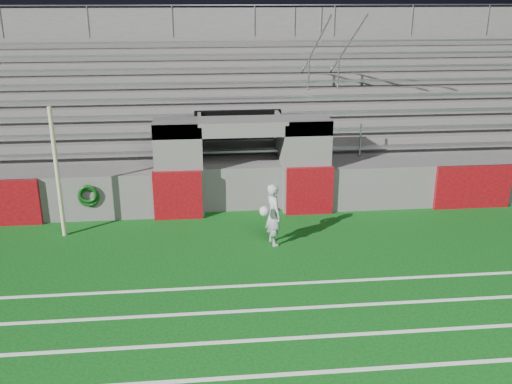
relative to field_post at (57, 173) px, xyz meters
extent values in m
plane|color=#0B4711|center=(4.66, -2.11, -1.65)|extent=(90.00, 90.00, 0.00)
cylinder|color=#C6B993|center=(0.00, 0.00, 0.00)|extent=(0.11, 0.11, 3.30)
cube|color=white|center=(4.66, -6.11, -1.64)|extent=(28.00, 0.09, 0.01)
cube|color=white|center=(4.66, -5.11, -1.64)|extent=(28.00, 0.09, 0.01)
cube|color=white|center=(4.66, -4.11, -1.64)|extent=(28.00, 0.09, 0.01)
cube|color=white|center=(4.66, -3.11, -1.64)|extent=(28.00, 0.09, 0.01)
cube|color=#575553|center=(12.36, 1.06, -1.02)|extent=(10.60, 0.35, 1.25)
cube|color=#575553|center=(2.86, 1.39, -0.35)|extent=(1.20, 1.00, 2.60)
cube|color=#575553|center=(6.46, 1.39, -0.35)|extent=(1.20, 1.00, 2.60)
cube|color=black|center=(4.66, 3.09, -0.40)|extent=(2.60, 0.20, 2.50)
cube|color=#575553|center=(3.51, 1.99, -0.40)|extent=(0.10, 2.20, 2.50)
cube|color=#575553|center=(5.81, 1.99, -0.40)|extent=(0.10, 2.20, 2.50)
cube|color=#575553|center=(4.66, 1.39, 0.75)|extent=(4.80, 1.00, 0.40)
cube|color=#575553|center=(4.66, 5.24, -0.50)|extent=(26.00, 8.00, 0.20)
cube|color=#575553|center=(4.66, 5.24, -1.12)|extent=(26.00, 8.00, 1.05)
cube|color=#64080D|center=(2.86, 0.83, -0.97)|extent=(1.30, 0.15, 1.35)
cube|color=#64080D|center=(6.46, 0.83, -0.97)|extent=(1.30, 0.15, 1.35)
cube|color=#64080D|center=(11.16, 0.83, -1.02)|extent=(2.20, 0.15, 1.25)
cube|color=gray|center=(4.66, 2.31, -0.18)|extent=(23.00, 0.28, 0.06)
cube|color=#575553|center=(4.66, 3.16, -0.21)|extent=(24.00, 0.75, 0.38)
cube|color=gray|center=(4.66, 3.06, 0.20)|extent=(23.00, 0.28, 0.06)
cube|color=#575553|center=(4.66, 3.91, -0.02)|extent=(24.00, 0.75, 0.76)
cube|color=gray|center=(4.66, 3.81, 0.58)|extent=(23.00, 0.28, 0.06)
cube|color=#575553|center=(4.66, 4.66, 0.17)|extent=(24.00, 0.75, 1.14)
cube|color=gray|center=(4.66, 4.56, 0.96)|extent=(23.00, 0.28, 0.06)
cube|color=#575553|center=(4.66, 5.41, 0.36)|extent=(24.00, 0.75, 1.52)
cube|color=gray|center=(4.66, 5.31, 1.34)|extent=(23.00, 0.28, 0.06)
cube|color=#575553|center=(4.66, 6.16, 0.55)|extent=(24.00, 0.75, 1.90)
cube|color=gray|center=(4.66, 6.06, 1.72)|extent=(23.00, 0.28, 0.06)
cube|color=#575553|center=(4.66, 6.91, 0.74)|extent=(24.00, 0.75, 2.28)
cube|color=gray|center=(4.66, 6.81, 2.10)|extent=(23.00, 0.28, 0.06)
cube|color=#575553|center=(4.66, 7.66, 0.93)|extent=(24.00, 0.75, 2.66)
cube|color=gray|center=(4.66, 7.56, 2.48)|extent=(23.00, 0.28, 0.06)
cube|color=#575553|center=(4.66, 8.34, 1.00)|extent=(26.00, 0.60, 5.29)
cylinder|color=#A5A8AD|center=(7.16, 2.04, 0.10)|extent=(0.05, 0.05, 1.00)
cylinder|color=#A5A8AD|center=(7.16, 5.04, 1.62)|extent=(0.05, 0.05, 1.00)
cylinder|color=#A5A8AD|center=(7.16, 8.04, 3.14)|extent=(0.05, 0.05, 1.00)
cylinder|color=#A5A8AD|center=(7.16, 5.04, 2.12)|extent=(0.05, 6.02, 3.08)
cylinder|color=#A5A8AD|center=(8.16, 2.04, 0.10)|extent=(0.05, 0.05, 1.00)
cylinder|color=#A5A8AD|center=(8.16, 5.04, 1.62)|extent=(0.05, 0.05, 1.00)
cylinder|color=#A5A8AD|center=(8.16, 8.04, 3.14)|extent=(0.05, 0.05, 1.00)
cylinder|color=#A5A8AD|center=(8.16, 5.04, 2.12)|extent=(0.05, 6.02, 3.08)
cylinder|color=#A5A8AD|center=(-3.34, 8.04, 3.19)|extent=(0.05, 0.05, 1.10)
cylinder|color=#A5A8AD|center=(-0.34, 8.04, 3.19)|extent=(0.05, 0.05, 1.10)
cylinder|color=#A5A8AD|center=(2.66, 8.04, 3.19)|extent=(0.05, 0.05, 1.10)
cylinder|color=#A5A8AD|center=(5.66, 8.04, 3.19)|extent=(0.05, 0.05, 1.10)
cylinder|color=#A5A8AD|center=(8.66, 8.04, 3.19)|extent=(0.05, 0.05, 1.10)
cylinder|color=#A5A8AD|center=(11.66, 8.04, 3.19)|extent=(0.05, 0.05, 1.10)
cylinder|color=#A5A8AD|center=(14.66, 8.04, 3.19)|extent=(0.05, 0.05, 1.10)
cylinder|color=#A5A8AD|center=(4.66, 8.04, 3.74)|extent=(24.00, 0.05, 0.05)
imported|color=#ADB1B7|center=(5.22, -1.04, -0.88)|extent=(0.50, 0.64, 1.55)
sphere|color=silver|center=(4.96, -1.34, -0.67)|extent=(0.25, 0.25, 0.25)
torus|color=#0B3B0F|center=(0.52, 0.84, -0.93)|extent=(0.57, 0.11, 0.57)
torus|color=#0B3A0D|center=(0.52, 0.79, -0.84)|extent=(0.51, 0.10, 0.51)
camera|label=1|loc=(3.50, -13.73, 4.20)|focal=40.00mm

